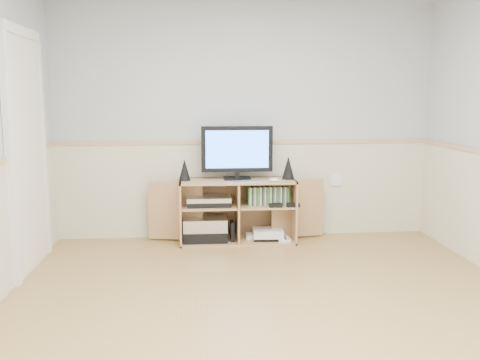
% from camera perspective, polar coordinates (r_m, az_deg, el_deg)
% --- Properties ---
extents(room, '(4.04, 4.54, 2.54)m').
position_cam_1_polar(room, '(3.59, 2.81, 4.27)').
color(room, tan).
rests_on(room, ground).
extents(media_cabinet, '(1.86, 0.45, 0.65)m').
position_cam_1_polar(media_cabinet, '(5.61, -0.32, -3.12)').
color(media_cabinet, tan).
rests_on(media_cabinet, floor).
extents(monitor, '(0.74, 0.18, 0.55)m').
position_cam_1_polar(monitor, '(5.51, -0.32, 3.15)').
color(monitor, black).
rests_on(monitor, media_cabinet).
extents(speaker_left, '(0.12, 0.12, 0.22)m').
position_cam_1_polar(speaker_left, '(5.49, -5.94, 1.10)').
color(speaker_left, black).
rests_on(speaker_left, media_cabinet).
extents(speaker_right, '(0.13, 0.13, 0.24)m').
position_cam_1_polar(speaker_right, '(5.57, 5.17, 1.32)').
color(speaker_right, black).
rests_on(speaker_right, media_cabinet).
extents(keyboard, '(0.29, 0.17, 0.01)m').
position_cam_1_polar(keyboard, '(5.37, 0.69, -0.16)').
color(keyboard, silver).
rests_on(keyboard, media_cabinet).
extents(mouse, '(0.11, 0.10, 0.04)m').
position_cam_1_polar(mouse, '(5.40, 3.65, 0.01)').
color(mouse, white).
rests_on(mouse, media_cabinet).
extents(av_components, '(0.52, 0.33, 0.47)m').
position_cam_1_polar(av_components, '(5.57, -3.57, -4.44)').
color(av_components, black).
rests_on(av_components, media_cabinet).
extents(game_consoles, '(0.45, 0.30, 0.11)m').
position_cam_1_polar(game_consoles, '(5.64, 2.86, -5.80)').
color(game_consoles, white).
rests_on(game_consoles, media_cabinet).
extents(game_cases, '(0.42, 0.14, 0.19)m').
position_cam_1_polar(game_cases, '(5.55, 3.01, -1.67)').
color(game_cases, '#3F8C3F').
rests_on(game_cases, media_cabinet).
extents(wall_outlet, '(0.12, 0.03, 0.12)m').
position_cam_1_polar(wall_outlet, '(5.93, 10.19, 0.02)').
color(wall_outlet, white).
rests_on(wall_outlet, wall_back).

